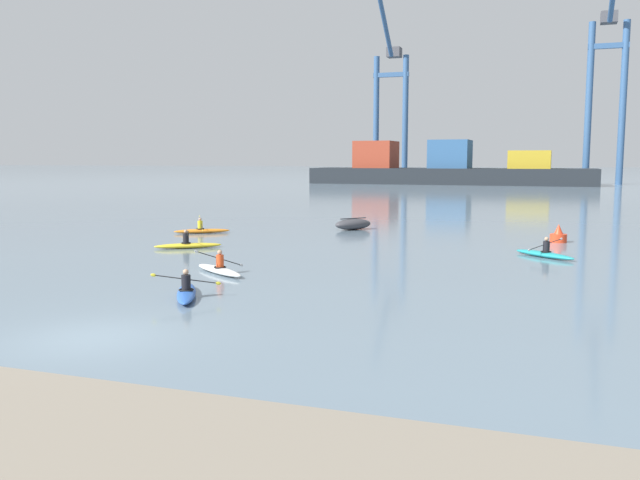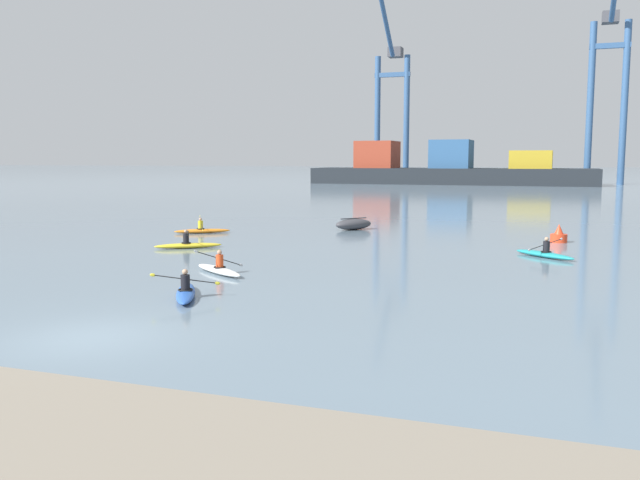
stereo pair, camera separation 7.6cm
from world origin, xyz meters
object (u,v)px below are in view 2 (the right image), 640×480
Objects in this scene: container_barge at (448,170)px; gantry_crane_west at (392,96)px; gantry_crane_west_mid at (609,74)px; capsized_dinghy at (353,224)px; kayak_teal at (545,254)px; kayak_orange at (202,230)px; kayak_white at (219,269)px; kayak_blue at (186,292)px; channel_buoy at (559,236)px; kayak_yellow at (188,245)px.

gantry_crane_west reaches higher than container_barge.
capsized_dinghy is (-19.89, -88.69, -18.93)m from gantry_crane_west_mid.
kayak_orange is (-20.06, 3.77, 0.00)m from kayak_teal.
kayak_white is 4.62m from kayak_blue.
container_barge reaches higher than kayak_white.
channel_buoy is 0.32× the size of kayak_orange.
kayak_teal is 0.94× the size of kayak_orange.
channel_buoy is (33.35, -99.23, -17.13)m from gantry_crane_west.
kayak_blue is (-10.93, -13.46, 0.00)m from kayak_teal.
kayak_blue is (6.30, -10.77, -0.00)m from kayak_yellow.
gantry_crane_west_mid is at bearing 77.36° from capsized_dinghy.
gantry_crane_west is at bearing 98.17° from kayak_yellow.
gantry_crane_west is 36.68× the size of channel_buoy.
kayak_white is at bearing -79.77° from gantry_crane_west.
kayak_blue is at bearing -75.32° from kayak_white.
kayak_yellow reaches higher than capsized_dinghy.
gantry_crane_west is 11.63× the size of kayak_orange.
gantry_crane_west is 11.20× the size of kayak_blue.
container_barge is 93.45m from kayak_teal.
container_barge is 16.12× the size of kayak_yellow.
gantry_crane_west reaches higher than kayak_white.
kayak_yellow is 12.48m from kayak_blue.
kayak_blue is at bearing -79.60° from gantry_crane_west.
gantry_crane_west_mid is 92.85m from capsized_dinghy.
kayak_blue is at bearing -59.68° from kayak_yellow.
kayak_teal is (-8.03, -97.48, -19.11)m from gantry_crane_west_mid.
gantry_crane_west is at bearing 102.19° from capsized_dinghy.
kayak_orange is at bearing -90.87° from container_barge.
gantry_crane_west_mid is 12.41× the size of kayak_yellow.
kayak_white reaches higher than kayak_orange.
gantry_crane_west is at bearing 97.11° from kayak_orange.
kayak_orange is (-2.83, 6.45, 0.00)m from kayak_yellow.
container_barge is at bearing 89.13° from kayak_orange.
kayak_yellow is (15.52, -108.13, -17.32)m from gantry_crane_west.
channel_buoy is at bearing -77.23° from container_barge.
capsized_dinghy is 2.69× the size of channel_buoy.
container_barge is 16.04× the size of kayak_orange.
kayak_blue is at bearing -99.70° from gantry_crane_west_mid.
container_barge reaches higher than channel_buoy.
channel_buoy is (12.46, -2.57, 0.01)m from capsized_dinghy.
kayak_yellow is (-17.83, -8.90, -0.19)m from channel_buoy.
channel_buoy is 0.31× the size of kayak_blue.
capsized_dinghy is 22.26m from kayak_blue.
gantry_crane_west_mid is at bearing 85.29° from kayak_teal.
container_barge is 16.11× the size of kayak_white.
kayak_teal is (18.73, -91.52, -2.43)m from container_barge.
kayak_white reaches higher than capsized_dinghy.
channel_buoy reaches higher than kayak_blue.
kayak_orange reaches higher than kayak_blue.
kayak_yellow reaches higher than kayak_blue.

